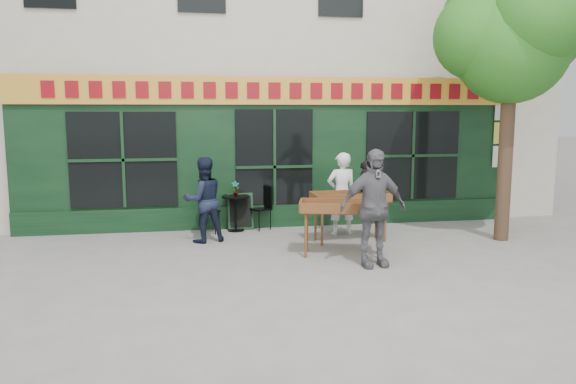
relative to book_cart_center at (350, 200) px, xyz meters
name	(u,v)px	position (x,y,z in m)	size (l,w,h in m)	color
ground	(294,253)	(-1.27, -0.70, -0.82)	(80.00, 80.00, 0.00)	slate
building	(254,22)	(-1.27, 5.27, 4.15)	(14.00, 7.26, 10.00)	beige
street_tree	(513,30)	(3.07, -0.35, 3.29)	(3.05, 2.90, 5.60)	#382619
book_cart_center	(350,200)	(0.00, 0.00, 0.00)	(1.54, 0.73, 0.99)	brown
dog	(369,177)	(0.35, -0.05, 0.47)	(0.34, 0.60, 0.60)	black
woman	(342,194)	(0.00, 0.65, 0.04)	(0.63, 0.41, 1.72)	white
book_cart_right	(343,210)	(-0.44, -1.04, 0.00)	(1.61, 0.98, 0.99)	brown
man_right	(373,208)	(-0.14, -1.79, 0.16)	(1.15, 0.48, 1.96)	#58585D
bistro_table	(236,206)	(-2.15, 1.36, -0.28)	(0.60, 0.60, 0.76)	black
bistro_chair_left	(206,207)	(-2.78, 1.29, -0.26)	(0.46, 0.45, 0.95)	black
bistro_chair_right	(264,204)	(-1.52, 1.45, -0.26)	(0.49, 0.49, 0.95)	black
potted_plant	(235,188)	(-2.15, 1.36, 0.10)	(0.17, 0.11, 0.32)	gray
man_left	(204,200)	(-2.85, 0.46, 0.02)	(0.82, 0.64, 1.68)	black
chalkboard	(241,211)	(-2.03, 1.49, -0.42)	(0.57, 0.22, 0.79)	black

